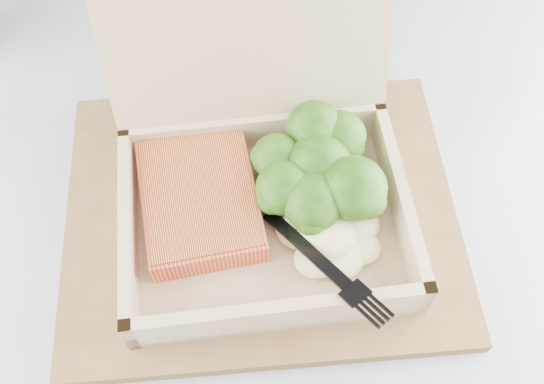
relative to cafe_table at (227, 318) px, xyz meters
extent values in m
cylinder|color=black|center=(0.00, 0.00, -0.20)|extent=(0.08, 0.08, 0.72)
cube|color=#A4A7AE|center=(0.00, 0.00, 0.18)|extent=(0.94, 0.94, 0.03)
cube|color=brown|center=(0.05, 0.02, 0.20)|extent=(0.38, 0.32, 0.02)
cube|color=tan|center=(0.05, 0.00, 0.21)|extent=(0.26, 0.21, 0.01)
cube|color=tan|center=(-0.07, 0.01, 0.23)|extent=(0.02, 0.19, 0.05)
cube|color=tan|center=(0.17, -0.01, 0.23)|extent=(0.02, 0.19, 0.05)
cube|color=tan|center=(0.04, -0.09, 0.23)|extent=(0.24, 0.03, 0.05)
cube|color=tan|center=(0.06, 0.09, 0.23)|extent=(0.24, 0.03, 0.05)
cube|color=tan|center=(0.06, 0.13, 0.34)|extent=(0.25, 0.09, 0.18)
cube|color=orange|center=(0.00, 0.03, 0.23)|extent=(0.10, 0.13, 0.03)
ellipsoid|color=beige|center=(0.10, -0.02, 0.23)|extent=(0.09, 0.08, 0.03)
cube|color=black|center=(0.05, 0.01, 0.24)|extent=(0.06, 0.09, 0.03)
cube|color=black|center=(0.09, -0.06, 0.24)|extent=(0.04, 0.05, 0.01)
cube|color=white|center=(0.12, 0.19, 0.19)|extent=(0.13, 0.15, 0.00)
camera|label=1|loc=(0.01, -0.24, 0.69)|focal=40.00mm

